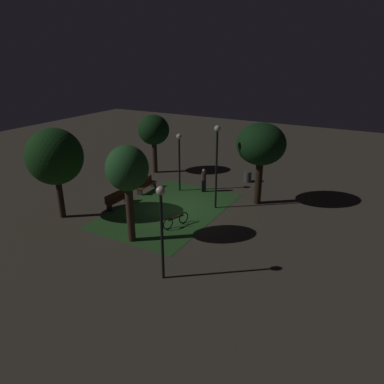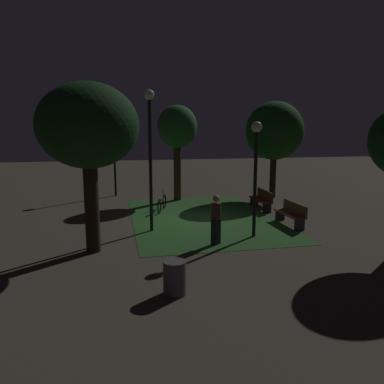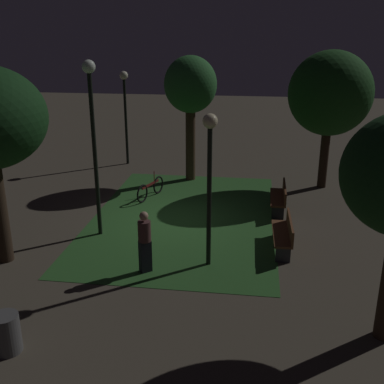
{
  "view_description": "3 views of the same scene",
  "coord_description": "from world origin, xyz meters",
  "px_view_note": "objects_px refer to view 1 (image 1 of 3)",
  "views": [
    {
      "loc": [
        16.9,
        10.37,
        8.8
      ],
      "look_at": [
        -0.66,
        0.61,
        0.96
      ],
      "focal_mm": 33.67,
      "sensor_mm": 36.0,
      "label": 1
    },
    {
      "loc": [
        -14.37,
        3.16,
        3.67
      ],
      "look_at": [
        0.37,
        0.1,
        1.11
      ],
      "focal_mm": 34.89,
      "sensor_mm": 36.0,
      "label": 2
    },
    {
      "loc": [
        -13.31,
        -2.49,
        5.73
      ],
      "look_at": [
        0.25,
        -0.63,
        0.94
      ],
      "focal_mm": 43.35,
      "sensor_mm": 36.0,
      "label": 3
    }
  ],
  "objects_px": {
    "tree_back_left": "(127,170)",
    "lamp_post_near_wall": "(217,154)",
    "bench_front_left": "(146,184)",
    "bench_corner": "(117,199)",
    "lamp_post_path_center": "(161,217)",
    "trash_bin": "(248,177)",
    "bicycle": "(176,220)",
    "lamp_post_plaza_west": "(179,152)",
    "tree_near_wall": "(55,157)",
    "tree_tall_center": "(154,131)",
    "tree_left_canopy": "(261,145)",
    "pedestrian": "(204,180)"
  },
  "relations": [
    {
      "from": "bench_corner",
      "to": "lamp_post_plaza_west",
      "type": "xyz_separation_m",
      "value": [
        -4.11,
        1.97,
        2.23
      ]
    },
    {
      "from": "tree_tall_center",
      "to": "lamp_post_near_wall",
      "type": "bearing_deg",
      "value": 61.0
    },
    {
      "from": "tree_near_wall",
      "to": "trash_bin",
      "type": "distance_m",
      "value": 13.25
    },
    {
      "from": "bench_front_left",
      "to": "tree_tall_center",
      "type": "relative_size",
      "value": 0.4
    },
    {
      "from": "tree_near_wall",
      "to": "tree_tall_center",
      "type": "xyz_separation_m",
      "value": [
        -9.33,
        -0.05,
        -0.26
      ]
    },
    {
      "from": "bicycle",
      "to": "tree_near_wall",
      "type": "bearing_deg",
      "value": -71.31
    },
    {
      "from": "lamp_post_path_center",
      "to": "trash_bin",
      "type": "bearing_deg",
      "value": -174.59
    },
    {
      "from": "bicycle",
      "to": "trash_bin",
      "type": "bearing_deg",
      "value": 174.68
    },
    {
      "from": "lamp_post_path_center",
      "to": "tree_tall_center",
      "type": "bearing_deg",
      "value": -144.12
    },
    {
      "from": "trash_bin",
      "to": "lamp_post_plaza_west",
      "type": "bearing_deg",
      "value": -40.73
    },
    {
      "from": "tree_near_wall",
      "to": "bicycle",
      "type": "distance_m",
      "value": 7.34
    },
    {
      "from": "trash_bin",
      "to": "pedestrian",
      "type": "xyz_separation_m",
      "value": [
        3.34,
        -1.87,
        0.46
      ]
    },
    {
      "from": "bench_corner",
      "to": "tree_back_left",
      "type": "bearing_deg",
      "value": 48.93
    },
    {
      "from": "bicycle",
      "to": "pedestrian",
      "type": "relative_size",
      "value": 1.04
    },
    {
      "from": "tree_tall_center",
      "to": "bicycle",
      "type": "distance_m",
      "value": 10.03
    },
    {
      "from": "tree_back_left",
      "to": "pedestrian",
      "type": "relative_size",
      "value": 3.02
    },
    {
      "from": "tree_left_canopy",
      "to": "lamp_post_path_center",
      "type": "height_order",
      "value": "tree_left_canopy"
    },
    {
      "from": "bench_front_left",
      "to": "trash_bin",
      "type": "xyz_separation_m",
      "value": [
        -5.11,
        5.36,
        -0.1
      ]
    },
    {
      "from": "tree_back_left",
      "to": "lamp_post_near_wall",
      "type": "height_order",
      "value": "lamp_post_near_wall"
    },
    {
      "from": "lamp_post_near_wall",
      "to": "bicycle",
      "type": "xyz_separation_m",
      "value": [
        3.27,
        -0.8,
        -3.01
      ]
    },
    {
      "from": "lamp_post_plaza_west",
      "to": "pedestrian",
      "type": "bearing_deg",
      "value": 111.4
    },
    {
      "from": "bench_corner",
      "to": "tree_left_canopy",
      "type": "xyz_separation_m",
      "value": [
        -4.6,
        7.3,
        3.22
      ]
    },
    {
      "from": "bench_front_left",
      "to": "bicycle",
      "type": "height_order",
      "value": "bicycle"
    },
    {
      "from": "lamp_post_plaza_west",
      "to": "pedestrian",
      "type": "relative_size",
      "value": 2.43
    },
    {
      "from": "tree_tall_center",
      "to": "lamp_post_plaza_west",
      "type": "xyz_separation_m",
      "value": [
        2.5,
        3.73,
        -0.57
      ]
    },
    {
      "from": "lamp_post_plaza_west",
      "to": "tree_near_wall",
      "type": "bearing_deg",
      "value": -28.33
    },
    {
      "from": "lamp_post_path_center",
      "to": "trash_bin",
      "type": "height_order",
      "value": "lamp_post_path_center"
    },
    {
      "from": "bench_front_left",
      "to": "tree_back_left",
      "type": "height_order",
      "value": "tree_back_left"
    },
    {
      "from": "bench_front_left",
      "to": "trash_bin",
      "type": "bearing_deg",
      "value": 133.63
    },
    {
      "from": "bench_corner",
      "to": "bicycle",
      "type": "height_order",
      "value": "bicycle"
    },
    {
      "from": "tree_near_wall",
      "to": "tree_back_left",
      "type": "height_order",
      "value": "tree_near_wall"
    },
    {
      "from": "trash_bin",
      "to": "lamp_post_path_center",
      "type": "bearing_deg",
      "value": 5.41
    },
    {
      "from": "lamp_post_plaza_west",
      "to": "bench_front_left",
      "type": "bearing_deg",
      "value": -59.18
    },
    {
      "from": "bicycle",
      "to": "bench_front_left",
      "type": "bearing_deg",
      "value": -127.83
    },
    {
      "from": "bench_front_left",
      "to": "tree_back_left",
      "type": "distance_m",
      "value": 7.55
    },
    {
      "from": "bicycle",
      "to": "pedestrian",
      "type": "bearing_deg",
      "value": -168.69
    },
    {
      "from": "bicycle",
      "to": "pedestrian",
      "type": "xyz_separation_m",
      "value": [
        -5.31,
        -1.06,
        0.51
      ]
    },
    {
      "from": "tree_near_wall",
      "to": "pedestrian",
      "type": "relative_size",
      "value": 3.16
    },
    {
      "from": "tree_near_wall",
      "to": "lamp_post_near_wall",
      "type": "height_order",
      "value": "tree_near_wall"
    },
    {
      "from": "tree_tall_center",
      "to": "lamp_post_path_center",
      "type": "height_order",
      "value": "tree_tall_center"
    },
    {
      "from": "bench_front_left",
      "to": "bench_corner",
      "type": "distance_m",
      "value": 2.93
    },
    {
      "from": "bench_front_left",
      "to": "bench_corner",
      "type": "relative_size",
      "value": 1.0
    },
    {
      "from": "tree_back_left",
      "to": "tree_left_canopy",
      "type": "bearing_deg",
      "value": 153.05
    },
    {
      "from": "lamp_post_near_wall",
      "to": "bench_front_left",
      "type": "bearing_deg",
      "value": -92.79
    },
    {
      "from": "tree_tall_center",
      "to": "bench_corner",
      "type": "bearing_deg",
      "value": 14.91
    },
    {
      "from": "bench_corner",
      "to": "tree_tall_center",
      "type": "bearing_deg",
      "value": -165.09
    },
    {
      "from": "lamp_post_plaza_west",
      "to": "bicycle",
      "type": "relative_size",
      "value": 2.33
    },
    {
      "from": "bench_front_left",
      "to": "tree_left_canopy",
      "type": "distance_m",
      "value": 8.15
    },
    {
      "from": "bench_front_left",
      "to": "tree_back_left",
      "type": "relative_size",
      "value": 0.37
    },
    {
      "from": "bench_corner",
      "to": "tree_tall_center",
      "type": "xyz_separation_m",
      "value": [
        -6.61,
        -1.76,
        2.8
      ]
    }
  ]
}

